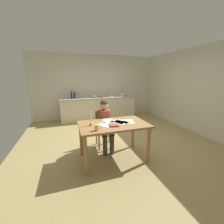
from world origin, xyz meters
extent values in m
cube|color=tan|center=(0.00, 0.00, -0.02)|extent=(5.20, 5.20, 0.04)
cube|color=beige|center=(0.00, 2.60, 1.30)|extent=(5.20, 0.12, 2.60)
cube|color=beige|center=(2.60, 0.00, 1.30)|extent=(0.12, 5.20, 2.60)
cube|color=beige|center=(0.00, 2.24, 0.43)|extent=(3.01, 0.60, 0.86)
cube|color=#B7B2A8|center=(0.00, 2.24, 0.88)|extent=(3.05, 0.64, 0.04)
cube|color=#9E7042|center=(-0.38, -0.79, 0.77)|extent=(1.38, 0.82, 0.04)
cylinder|color=#9E7042|center=(-1.01, -1.15, 0.38)|extent=(0.07, 0.07, 0.75)
cylinder|color=#9E7042|center=(0.25, -1.15, 0.38)|extent=(0.07, 0.07, 0.75)
cylinder|color=#9E7042|center=(-1.01, -0.44, 0.38)|extent=(0.07, 0.07, 0.75)
cylinder|color=#9E7042|center=(0.25, -0.44, 0.38)|extent=(0.07, 0.07, 0.75)
cube|color=#9E7042|center=(-0.42, -0.20, 0.48)|extent=(0.41, 0.41, 0.04)
cube|color=#9E7042|center=(-0.41, -0.02, 0.69)|extent=(0.36, 0.04, 0.40)
cylinder|color=#9E7042|center=(-0.59, -0.37, 0.23)|extent=(0.04, 0.04, 0.47)
cylinder|color=#9E7042|center=(-0.25, -0.38, 0.23)|extent=(0.04, 0.04, 0.47)
cylinder|color=#9E7042|center=(-0.58, -0.03, 0.23)|extent=(0.04, 0.04, 0.47)
cylinder|color=#9E7042|center=(-0.24, -0.04, 0.23)|extent=(0.04, 0.04, 0.47)
cylinder|color=brown|center=(-0.42, -0.22, 0.70)|extent=(0.33, 0.33, 0.50)
sphere|color=#D8AD8C|center=(-0.42, -0.22, 1.06)|extent=(0.20, 0.20, 0.20)
sphere|color=#473323|center=(-0.42, -0.22, 1.10)|extent=(0.19, 0.19, 0.19)
cylinder|color=#383847|center=(-0.50, -0.41, 0.45)|extent=(0.14, 0.38, 0.13)
cylinder|color=#383847|center=(-0.51, -0.60, 0.23)|extent=(0.10, 0.10, 0.45)
cylinder|color=#383847|center=(-0.34, -0.42, 0.45)|extent=(0.14, 0.38, 0.13)
cylinder|color=#383847|center=(-0.35, -0.61, 0.23)|extent=(0.10, 0.10, 0.45)
cylinder|color=#F2CC4C|center=(-0.78, -1.06, 0.85)|extent=(0.07, 0.07, 0.11)
torus|color=#F2CC4C|center=(-0.74, -1.06, 0.85)|extent=(0.07, 0.01, 0.07)
cylinder|color=gold|center=(-0.83, -0.76, 0.82)|extent=(0.06, 0.06, 0.05)
cylinder|color=white|center=(-0.83, -0.76, 0.94)|extent=(0.02, 0.02, 0.19)
cube|color=#AE4E5E|center=(-0.41, -0.92, 0.81)|extent=(0.20, 0.21, 0.03)
cube|color=white|center=(-0.19, -0.75, 0.79)|extent=(0.31, 0.36, 0.00)
cube|color=white|center=(-0.56, -0.82, 0.79)|extent=(0.34, 0.36, 0.00)
cube|color=white|center=(-0.43, -0.59, 0.79)|extent=(0.28, 0.34, 0.00)
cube|color=white|center=(-0.03, -0.77, 0.79)|extent=(0.27, 0.34, 0.00)
cube|color=white|center=(-0.25, -0.72, 0.79)|extent=(0.34, 0.36, 0.00)
cylinder|color=#B2B7BC|center=(0.45, 2.24, 0.92)|extent=(0.36, 0.36, 0.04)
cylinder|color=silver|center=(0.45, 2.40, 1.02)|extent=(0.02, 0.02, 0.24)
cylinder|color=black|center=(-1.05, 2.18, 1.03)|extent=(0.06, 0.06, 0.25)
cylinder|color=black|center=(-1.05, 2.18, 1.19)|extent=(0.03, 0.03, 0.06)
cylinder|color=#194C23|center=(-0.94, 2.33, 1.00)|extent=(0.07, 0.07, 0.21)
cylinder|color=#194C23|center=(-0.94, 2.33, 1.13)|extent=(0.03, 0.03, 0.05)
cylinder|color=#8C999E|center=(-0.82, 2.25, 1.00)|extent=(0.07, 0.07, 0.20)
cylinder|color=#8C999E|center=(-0.82, 2.25, 1.13)|extent=(0.03, 0.03, 0.05)
ellipsoid|color=white|center=(-0.15, 2.26, 0.94)|extent=(0.19, 0.19, 0.09)
cylinder|color=#B7BABF|center=(1.05, 2.24, 0.99)|extent=(0.18, 0.18, 0.18)
cone|color=#262628|center=(1.05, 2.24, 1.10)|extent=(0.11, 0.11, 0.04)
cylinder|color=silver|center=(0.06, 2.39, 0.90)|extent=(0.06, 0.06, 0.00)
cylinder|color=silver|center=(0.06, 2.39, 0.94)|extent=(0.01, 0.01, 0.07)
cone|color=silver|center=(0.06, 2.39, 1.01)|extent=(0.07, 0.07, 0.08)
cylinder|color=silver|center=(-0.03, 2.39, 0.90)|extent=(0.06, 0.06, 0.00)
cylinder|color=silver|center=(-0.03, 2.39, 0.94)|extent=(0.01, 0.01, 0.07)
cone|color=silver|center=(-0.03, 2.39, 1.01)|extent=(0.07, 0.07, 0.08)
cylinder|color=silver|center=(-0.17, 2.39, 0.90)|extent=(0.06, 0.06, 0.00)
cylinder|color=silver|center=(-0.17, 2.39, 0.94)|extent=(0.01, 0.01, 0.07)
cone|color=silver|center=(-0.17, 2.39, 1.01)|extent=(0.07, 0.07, 0.08)
cylinder|color=#D84C3F|center=(0.13, 2.09, 0.94)|extent=(0.09, 0.09, 0.09)
torus|color=#D84C3F|center=(0.17, 2.09, 0.95)|extent=(0.06, 0.01, 0.06)
camera|label=1|loc=(-1.24, -3.33, 1.71)|focal=22.37mm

